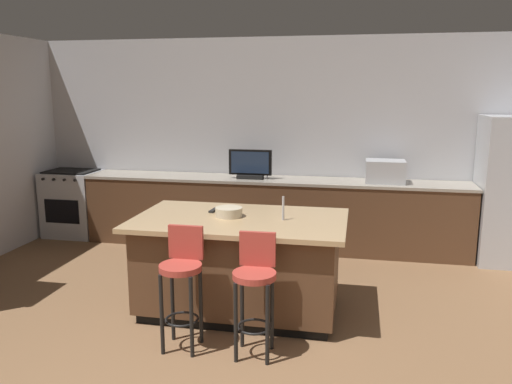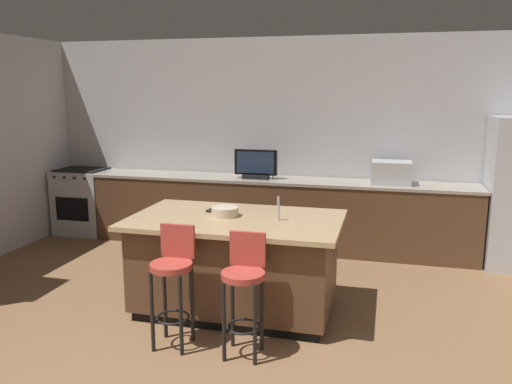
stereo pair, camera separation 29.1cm
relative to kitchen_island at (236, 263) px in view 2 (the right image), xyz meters
name	(u,v)px [view 2 (the right image)]	position (x,y,z in m)	size (l,w,h in m)	color
wall_back	(289,142)	(0.02, 2.43, 0.91)	(7.29, 0.12, 2.76)	#BCBCC1
counter_back	(277,213)	(-0.04, 2.05, 0.00)	(5.06, 0.62, 0.93)	brown
kitchen_island	(236,263)	(0.00, 0.00, 0.00)	(1.96, 1.18, 0.91)	black
range_oven	(84,201)	(-2.94, 2.05, 0.01)	(0.73, 0.63, 0.95)	#B7BABF
microwave	(391,173)	(1.39, 2.05, 0.60)	(0.48, 0.36, 0.28)	#B7BABF
tv_monitor	(256,165)	(-0.33, 2.00, 0.64)	(0.57, 0.16, 0.38)	black
sink_faucet_back	(273,168)	(-0.13, 2.15, 0.58)	(0.02, 0.02, 0.24)	#B2B2B7
sink_faucet_island	(278,209)	(0.40, 0.00, 0.55)	(0.02, 0.02, 0.22)	#B2B2B7
bar_stool_left	(173,275)	(-0.30, -0.78, 0.14)	(0.34, 0.34, 0.99)	#B23D33
bar_stool_right	(244,284)	(0.30, -0.78, 0.12)	(0.34, 0.34, 0.97)	#B23D33
fruit_bowl	(225,212)	(-0.11, 0.03, 0.49)	(0.25, 0.25, 0.09)	beige
tv_remote	(212,210)	(-0.31, 0.21, 0.45)	(0.04, 0.17, 0.02)	black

